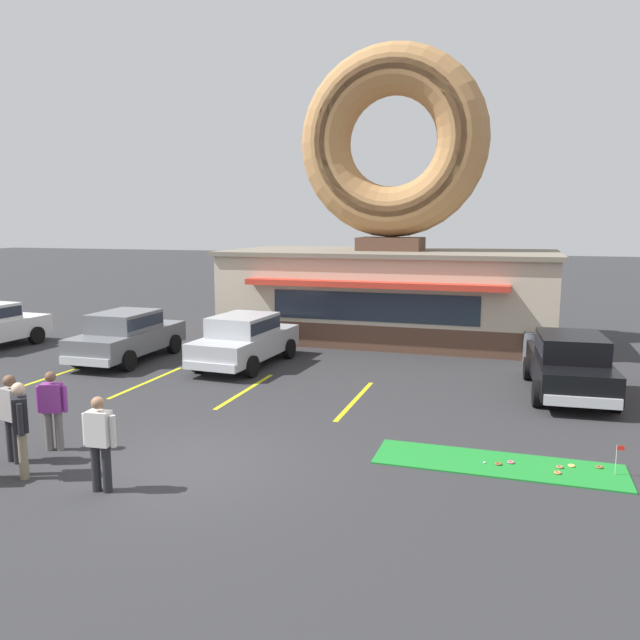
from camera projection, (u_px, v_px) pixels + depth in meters
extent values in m
plane|color=#2D2D30|center=(189.00, 464.00, 11.52)|extent=(160.00, 160.00, 0.00)
cube|color=brown|center=(389.00, 325.00, 24.35)|extent=(12.00, 6.00, 0.90)
cube|color=beige|center=(390.00, 284.00, 24.10)|extent=(12.00, 6.00, 2.30)
cube|color=slate|center=(391.00, 252.00, 23.91)|extent=(12.30, 6.30, 0.16)
cube|color=red|center=(371.00, 285.00, 20.95)|extent=(9.00, 0.60, 0.20)
cube|color=#232D3D|center=(373.00, 307.00, 21.34)|extent=(7.20, 0.03, 1.00)
cube|color=brown|center=(391.00, 244.00, 23.86)|extent=(2.40, 1.80, 0.50)
torus|color=#B27F4C|center=(393.00, 142.00, 23.27)|extent=(7.10, 1.90, 7.10)
torus|color=#9E6B42|center=(390.00, 140.00, 22.87)|extent=(6.25, 1.05, 6.24)
cube|color=#1E842D|center=(497.00, 464.00, 11.48)|extent=(4.48, 1.28, 0.03)
torus|color=#E5C666|center=(571.00, 466.00, 11.32)|extent=(0.13, 0.13, 0.04)
torus|color=#D8667F|center=(511.00, 462.00, 11.49)|extent=(0.13, 0.13, 0.04)
torus|color=#D17F47|center=(558.00, 473.00, 11.01)|extent=(0.13, 0.13, 0.04)
torus|color=#A5724C|center=(560.00, 467.00, 11.27)|extent=(0.13, 0.13, 0.04)
torus|color=brown|center=(498.00, 464.00, 11.41)|extent=(0.13, 0.13, 0.04)
torus|color=brown|center=(599.00, 467.00, 11.26)|extent=(0.13, 0.13, 0.04)
sphere|color=white|center=(485.00, 463.00, 11.47)|extent=(0.04, 0.04, 0.04)
cylinder|color=silver|center=(616.00, 460.00, 10.92)|extent=(0.01, 0.01, 0.55)
cube|color=red|center=(621.00, 448.00, 10.87)|extent=(0.12, 0.01, 0.08)
cube|color=silver|center=(35.00, 328.00, 23.97)|extent=(1.67, 0.16, 0.24)
cylinder|color=black|center=(0.00, 332.00, 23.48)|extent=(0.24, 0.65, 0.64)
cylinder|color=black|center=(37.00, 335.00, 22.89)|extent=(0.24, 0.65, 0.64)
cube|color=#B2B5BA|center=(246.00, 344.00, 19.45)|extent=(2.00, 4.49, 0.68)
cube|color=#B2B5BA|center=(243.00, 325.00, 19.21)|extent=(1.67, 2.18, 0.60)
cube|color=#232D3D|center=(243.00, 324.00, 19.21)|extent=(1.69, 2.10, 0.36)
cube|color=silver|center=(276.00, 339.00, 21.55)|extent=(1.67, 0.19, 0.24)
cube|color=silver|center=(209.00, 367.00, 17.42)|extent=(1.67, 0.19, 0.24)
cylinder|color=black|center=(241.00, 345.00, 21.07)|extent=(0.25, 0.65, 0.64)
cylinder|color=black|center=(289.00, 349.00, 20.45)|extent=(0.25, 0.65, 0.64)
cylinder|color=black|center=(198.00, 362.00, 18.55)|extent=(0.25, 0.65, 0.64)
cylinder|color=black|center=(251.00, 366.00, 17.93)|extent=(0.25, 0.65, 0.64)
cube|color=slate|center=(128.00, 340.00, 20.16)|extent=(1.84, 4.43, 0.68)
cube|color=slate|center=(125.00, 321.00, 19.92)|extent=(1.60, 2.13, 0.60)
cube|color=#232D3D|center=(125.00, 321.00, 19.92)|extent=(1.62, 2.05, 0.36)
cube|color=silver|center=(164.00, 335.00, 22.31)|extent=(1.67, 0.13, 0.24)
cube|color=silver|center=(84.00, 362.00, 18.09)|extent=(1.67, 0.13, 0.24)
cylinder|color=black|center=(129.00, 341.00, 21.75)|extent=(0.23, 0.64, 0.64)
cylinder|color=black|center=(174.00, 344.00, 21.26)|extent=(0.23, 0.64, 0.64)
cylinder|color=black|center=(78.00, 357.00, 19.17)|extent=(0.23, 0.64, 0.64)
cylinder|color=black|center=(128.00, 361.00, 18.67)|extent=(0.23, 0.64, 0.64)
cube|color=black|center=(569.00, 369.00, 16.13)|extent=(2.06, 4.51, 0.68)
cube|color=black|center=(571.00, 346.00, 15.89)|extent=(1.70, 2.20, 0.60)
cube|color=#232D3D|center=(571.00, 345.00, 15.88)|extent=(1.72, 2.12, 0.36)
cube|color=silver|center=(557.00, 360.00, 18.31)|extent=(1.67, 0.21, 0.24)
cube|color=silver|center=(583.00, 402.00, 14.03)|extent=(1.67, 0.21, 0.24)
cylinder|color=black|center=(528.00, 368.00, 17.70)|extent=(0.26, 0.65, 0.64)
cylinder|color=black|center=(594.00, 372.00, 17.29)|extent=(0.26, 0.65, 0.64)
cylinder|color=black|center=(537.00, 394.00, 15.08)|extent=(0.26, 0.65, 0.64)
cylinder|color=black|center=(616.00, 399.00, 14.67)|extent=(0.26, 0.65, 0.64)
cylinder|color=#232328|center=(11.00, 440.00, 11.62)|extent=(0.15, 0.15, 0.82)
cylinder|color=#232328|center=(17.00, 442.00, 11.51)|extent=(0.15, 0.15, 0.82)
cube|color=gray|center=(11.00, 404.00, 11.45)|extent=(0.43, 0.33, 0.60)
cylinder|color=gray|center=(3.00, 404.00, 11.59)|extent=(0.10, 0.10, 0.55)
cylinder|color=gray|center=(19.00, 408.00, 11.33)|extent=(0.10, 0.10, 0.55)
sphere|color=brown|center=(9.00, 381.00, 11.39)|extent=(0.22, 0.22, 0.22)
cylinder|color=slate|center=(49.00, 431.00, 12.19)|extent=(0.15, 0.15, 0.77)
cylinder|color=slate|center=(59.00, 431.00, 12.20)|extent=(0.15, 0.15, 0.77)
cube|color=#8C3393|center=(52.00, 398.00, 12.09)|extent=(0.44, 0.35, 0.57)
cylinder|color=#8C3393|center=(39.00, 399.00, 12.09)|extent=(0.10, 0.10, 0.52)
cylinder|color=#8C3393|center=(65.00, 399.00, 12.10)|extent=(0.10, 0.10, 0.52)
sphere|color=brown|center=(50.00, 377.00, 12.02)|extent=(0.21, 0.21, 0.21)
cylinder|color=#232328|center=(107.00, 469.00, 10.28)|extent=(0.15, 0.15, 0.80)
cylinder|color=#232328|center=(96.00, 468.00, 10.32)|extent=(0.15, 0.15, 0.80)
cube|color=silver|center=(99.00, 428.00, 10.20)|extent=(0.40, 0.27, 0.58)
cylinder|color=silver|center=(113.00, 431.00, 10.15)|extent=(0.10, 0.10, 0.54)
cylinder|color=silver|center=(86.00, 429.00, 10.26)|extent=(0.10, 0.10, 0.54)
sphere|color=#9E7051|center=(98.00, 403.00, 10.13)|extent=(0.21, 0.21, 0.21)
cylinder|color=#7F7056|center=(23.00, 456.00, 10.81)|extent=(0.15, 0.15, 0.84)
cylinder|color=#7F7056|center=(23.00, 452.00, 10.99)|extent=(0.15, 0.15, 0.84)
cube|color=black|center=(20.00, 414.00, 10.79)|extent=(0.43, 0.44, 0.61)
cylinder|color=black|center=(20.00, 420.00, 10.57)|extent=(0.10, 0.10, 0.56)
cylinder|color=black|center=(20.00, 412.00, 11.01)|extent=(0.10, 0.10, 0.56)
sphere|color=beige|center=(18.00, 389.00, 10.72)|extent=(0.22, 0.22, 0.22)
cylinder|color=#51565B|center=(532.00, 348.00, 19.87)|extent=(0.56, 0.56, 0.95)
torus|color=#303437|center=(533.00, 333.00, 19.79)|extent=(0.57, 0.57, 0.05)
cube|color=yellow|center=(59.00, 374.00, 18.36)|extent=(0.12, 3.60, 0.01)
cube|color=yellow|center=(148.00, 382.00, 17.46)|extent=(0.12, 3.60, 0.01)
cube|color=yellow|center=(246.00, 390.00, 16.56)|extent=(0.12, 3.60, 0.01)
cube|color=yellow|center=(355.00, 400.00, 15.66)|extent=(0.12, 3.60, 0.01)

